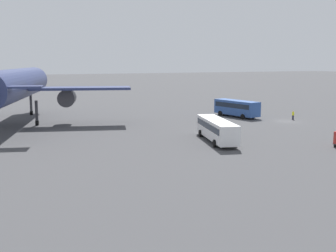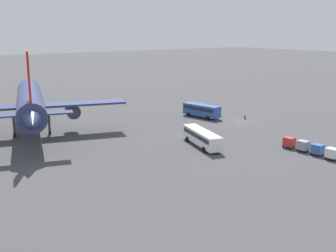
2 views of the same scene
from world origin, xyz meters
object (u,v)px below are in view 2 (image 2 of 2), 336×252
(airplane, at_px, (30,102))
(cargo_cart_grey, at_px, (303,145))
(shuttle_bus_near, at_px, (202,110))
(cargo_cart_red, at_px, (289,142))
(worker_person, at_px, (245,116))
(cargo_cart_white, at_px, (332,153))
(cargo_cart_blue, at_px, (317,149))
(shuttle_bus_far, at_px, (202,137))

(airplane, xyz_separation_m, cargo_cart_grey, (-42.01, -36.17, -5.75))
(shuttle_bus_near, distance_m, cargo_cart_red, 31.71)
(cargo_cart_grey, bearing_deg, worker_person, -24.74)
(cargo_cart_white, distance_m, cargo_cart_grey, 6.09)
(airplane, height_order, shuttle_bus_near, airplane)
(cargo_cart_blue, distance_m, cargo_cart_red, 6.09)
(airplane, bearing_deg, cargo_cart_grey, -122.14)
(worker_person, relative_size, cargo_cart_red, 0.82)
(airplane, xyz_separation_m, cargo_cart_blue, (-45.05, -36.22, -5.75))
(airplane, relative_size, cargo_cart_grey, 21.72)
(shuttle_bus_far, xyz_separation_m, cargo_cart_white, (-19.89, -12.52, -0.64))
(cargo_cart_grey, bearing_deg, cargo_cart_blue, -179.20)
(cargo_cart_white, height_order, cargo_cart_grey, same)
(worker_person, distance_m, cargo_cart_red, 26.30)
(airplane, bearing_deg, cargo_cart_blue, -124.08)
(shuttle_bus_near, height_order, shuttle_bus_far, shuttle_bus_near)
(airplane, xyz_separation_m, shuttle_bus_far, (-28.20, -23.54, -5.11))
(airplane, distance_m, worker_person, 51.15)
(worker_person, height_order, cargo_cart_white, cargo_cart_white)
(shuttle_bus_far, height_order, cargo_cart_blue, shuttle_bus_far)
(cargo_cart_red, bearing_deg, cargo_cart_grey, -177.92)
(worker_person, xyz_separation_m, cargo_cart_white, (-32.41, 12.25, 0.32))
(airplane, distance_m, cargo_cart_blue, 58.09)
(shuttle_bus_far, distance_m, cargo_cart_blue, 21.10)
(shuttle_bus_far, distance_m, cargo_cart_grey, 18.72)
(cargo_cart_blue, height_order, cargo_cart_grey, same)
(airplane, height_order, shuttle_bus_far, airplane)
(cargo_cart_red, bearing_deg, cargo_cart_blue, -178.56)
(airplane, height_order, cargo_cart_blue, airplane)
(cargo_cart_grey, xyz_separation_m, cargo_cart_red, (3.04, 0.11, 0.00))
(shuttle_bus_near, xyz_separation_m, cargo_cart_blue, (-37.42, 4.66, -0.78))
(cargo_cart_red, bearing_deg, shuttle_bus_far, 49.32)
(shuttle_bus_far, height_order, cargo_cart_red, shuttle_bus_far)
(worker_person, bearing_deg, cargo_cart_white, 159.30)
(shuttle_bus_far, bearing_deg, worker_person, -47.40)
(shuttle_bus_near, relative_size, shuttle_bus_far, 0.83)
(cargo_cart_white, relative_size, cargo_cart_grey, 1.00)
(cargo_cart_white, relative_size, cargo_cart_blue, 1.00)
(cargo_cart_blue, bearing_deg, cargo_cart_white, 176.99)
(shuttle_bus_near, bearing_deg, cargo_cart_grey, 162.92)
(shuttle_bus_near, bearing_deg, airplane, 70.13)
(shuttle_bus_far, xyz_separation_m, worker_person, (12.52, -24.77, -0.96))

